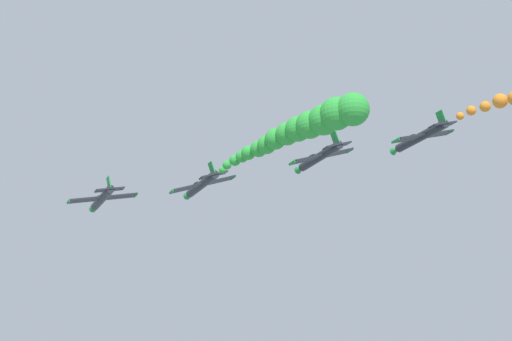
% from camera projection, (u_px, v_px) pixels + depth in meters
% --- Properties ---
extents(airplane_lead, '(9.37, 10.35, 3.14)m').
position_uv_depth(airplane_lead, '(102.00, 198.00, 87.65)').
color(airplane_lead, '#23282D').
extents(airplane_left_inner, '(9.06, 10.35, 3.74)m').
position_uv_depth(airplane_left_inner, '(201.00, 185.00, 85.60)').
color(airplane_left_inner, '#23282D').
extents(smoke_trail_left_inner, '(7.33, 23.36, 3.48)m').
position_uv_depth(smoke_trail_left_inner, '(310.00, 125.00, 67.70)').
color(smoke_trail_left_inner, green).
extents(airplane_right_inner, '(9.11, 10.35, 3.61)m').
position_uv_depth(airplane_right_inner, '(319.00, 157.00, 82.02)').
color(airplane_right_inner, '#23282D').
extents(airplane_left_outer, '(9.23, 10.35, 3.40)m').
position_uv_depth(airplane_left_outer, '(420.00, 137.00, 81.17)').
color(airplane_left_outer, '#23282D').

